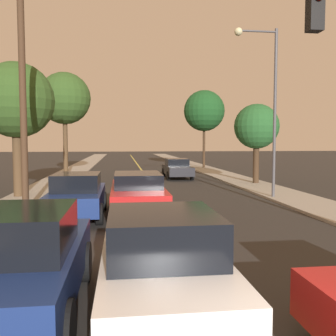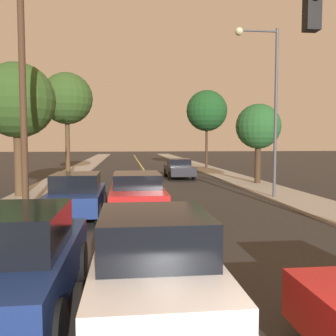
% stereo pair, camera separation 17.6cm
% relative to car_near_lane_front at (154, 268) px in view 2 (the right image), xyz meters
% --- Properties ---
extents(road_surface, '(9.57, 80.00, 0.01)m').
position_rel_car_near_lane_front_xyz_m(road_surface, '(1.34, 33.02, -0.84)').
color(road_surface, '#2D2B28').
rests_on(road_surface, ground).
extents(sidewalk_left, '(2.50, 80.00, 0.12)m').
position_rel_car_near_lane_front_xyz_m(sidewalk_left, '(-4.70, 33.02, -0.79)').
color(sidewalk_left, '#9E998E').
rests_on(sidewalk_left, ground).
extents(sidewalk_right, '(2.50, 80.00, 0.12)m').
position_rel_car_near_lane_front_xyz_m(sidewalk_right, '(7.37, 33.02, -0.79)').
color(sidewalk_right, '#9E998E').
rests_on(sidewalk_right, ground).
extents(car_near_lane_front, '(1.84, 3.97, 1.70)m').
position_rel_car_near_lane_front_xyz_m(car_near_lane_front, '(0.00, 0.00, 0.00)').
color(car_near_lane_front, white).
rests_on(car_near_lane_front, ground).
extents(car_near_lane_second, '(1.94, 5.09, 1.59)m').
position_rel_car_near_lane_front_xyz_m(car_near_lane_second, '(0.00, 7.93, -0.03)').
color(car_near_lane_second, red).
rests_on(car_near_lane_second, ground).
extents(car_outer_lane_front, '(1.87, 4.26, 1.69)m').
position_rel_car_near_lane_front_xyz_m(car_outer_lane_front, '(-2.11, 0.56, 0.01)').
color(car_outer_lane_front, navy).
rests_on(car_outer_lane_front, ground).
extents(car_outer_lane_second, '(1.89, 4.38, 1.58)m').
position_rel_car_near_lane_front_xyz_m(car_outer_lane_second, '(-2.11, 8.10, -0.04)').
color(car_outer_lane_second, navy).
rests_on(car_outer_lane_second, ground).
extents(car_far_oncoming, '(1.87, 4.74, 1.44)m').
position_rel_car_near_lane_front_xyz_m(car_far_oncoming, '(3.49, 21.71, -0.11)').
color(car_far_oncoming, black).
rests_on(car_far_oncoming, ground).
extents(streetlamp_right, '(2.03, 0.36, 7.67)m').
position_rel_car_near_lane_front_xyz_m(streetlamp_right, '(6.02, 11.32, 4.16)').
color(streetlamp_right, '#47474C').
rests_on(streetlamp_right, ground).
extents(utility_pole_left, '(1.60, 0.24, 8.41)m').
position_rel_car_near_lane_front_xyz_m(utility_pole_left, '(-4.05, 8.83, 3.64)').
color(utility_pole_left, '#422D1E').
rests_on(utility_pole_left, ground).
extents(tree_left_near, '(3.67, 3.67, 7.46)m').
position_rel_car_near_lane_front_xyz_m(tree_left_near, '(-4.51, 22.25, 4.87)').
color(tree_left_near, '#4C3823').
rests_on(tree_left_near, ground).
extents(tree_left_far, '(3.49, 3.49, 6.23)m').
position_rel_car_near_lane_front_xyz_m(tree_left_far, '(-5.37, 12.96, 3.71)').
color(tree_left_far, '#4C3823').
rests_on(tree_left_far, ground).
extents(tree_right_near, '(4.02, 4.02, 7.60)m').
position_rel_car_near_lane_front_xyz_m(tree_right_near, '(7.60, 31.09, 4.85)').
color(tree_right_near, '#3D2B1C').
rests_on(tree_right_near, ground).
extents(tree_right_far, '(2.76, 2.76, 4.88)m').
position_rel_car_near_lane_front_xyz_m(tree_right_far, '(7.75, 17.03, 2.74)').
color(tree_right_far, '#3D2B1C').
rests_on(tree_right_far, ground).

